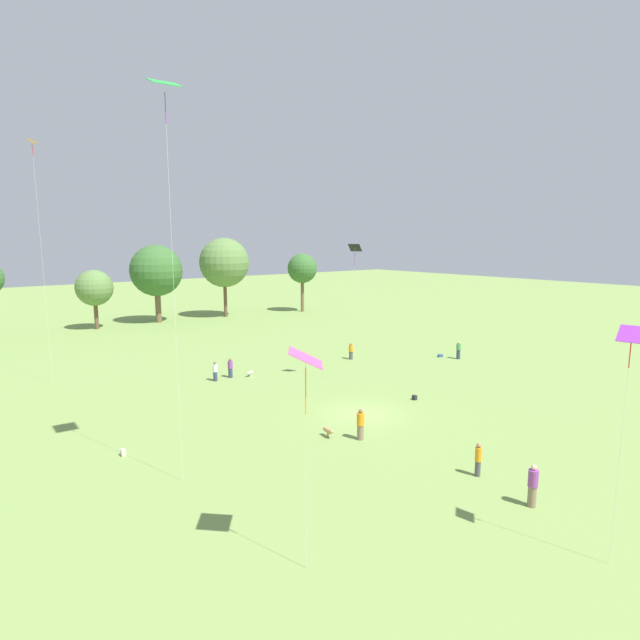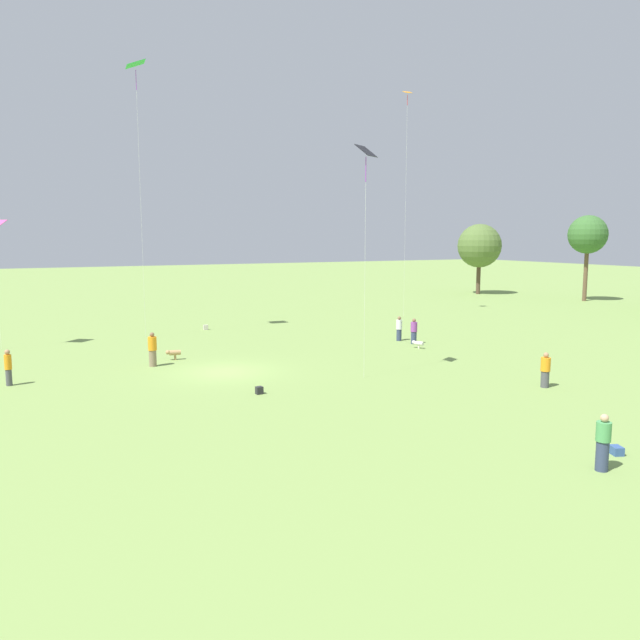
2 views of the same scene
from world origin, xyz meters
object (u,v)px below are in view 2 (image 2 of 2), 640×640
at_px(picnic_bag_1, 259,390).
at_px(person_0, 603,443).
at_px(person_3, 414,331).
at_px(kite_4, 407,115).
at_px(dog_1, 173,353).
at_px(person_4, 8,367).
at_px(picnic_bag_2, 616,450).
at_px(person_1, 545,370).
at_px(person_2, 153,350).
at_px(kite_2, 366,160).
at_px(picnic_bag_0, 206,327).
at_px(kite_3, 136,73).
at_px(dog_0, 418,343).
at_px(person_5, 399,329).

bearing_deg(picnic_bag_1, person_0, 24.08).
relative_size(person_3, kite_4, 0.09).
bearing_deg(dog_1, person_4, 113.63).
height_order(person_0, picnic_bag_2, person_0).
distance_m(person_1, dog_1, 19.66).
distance_m(person_2, kite_2, 14.88).
distance_m(dog_1, picnic_bag_0, 11.36).
relative_size(person_1, kite_3, 0.09).
xyz_separation_m(person_3, dog_0, (1.45, -0.73, -0.49)).
distance_m(person_1, picnic_bag_0, 25.90).
distance_m(person_0, person_2, 22.85).
bearing_deg(dog_0, picnic_bag_2, -135.62).
bearing_deg(dog_0, person_3, 34.26).
bearing_deg(kite_4, kite_3, -122.17).
relative_size(person_3, picnic_bag_0, 4.51).
height_order(person_5, kite_2, kite_2).
xyz_separation_m(person_0, picnic_bag_0, (-32.61, -2.54, -0.66)).
relative_size(person_5, dog_0, 2.27).
height_order(person_2, kite_2, kite_2).
relative_size(kite_4, picnic_bag_1, 57.13).
bearing_deg(kite_2, person_0, -73.73).
xyz_separation_m(person_2, dog_1, (-1.24, 1.39, -0.50)).
bearing_deg(picnic_bag_0, dog_0, 35.56).
relative_size(person_5, picnic_bag_0, 4.44).
relative_size(picnic_bag_0, picnic_bag_2, 0.72).
distance_m(kite_3, kite_4, 22.43).
xyz_separation_m(kite_4, picnic_bag_1, (19.78, -21.00, -16.75)).
bearing_deg(picnic_bag_1, person_2, -159.90).
distance_m(person_0, person_5, 23.42).
relative_size(dog_1, picnic_bag_0, 2.28).
relative_size(dog_0, picnic_bag_1, 2.17).
bearing_deg(person_2, picnic_bag_0, 163.87).
xyz_separation_m(kite_4, picnic_bag_2, (32.06, -13.60, -16.78)).
bearing_deg(person_5, person_1, -94.08).
distance_m(picnic_bag_0, picnic_bag_2, 32.14).
bearing_deg(picnic_bag_1, person_5, 124.20).
distance_m(person_4, picnic_bag_1, 11.91).
bearing_deg(kite_2, person_2, 156.05).
bearing_deg(person_4, dog_0, -169.39).
height_order(person_1, picnic_bag_1, person_1).
height_order(person_4, picnic_bag_1, person_4).
relative_size(person_2, kite_3, 0.10).
xyz_separation_m(person_1, picnic_bag_1, (-4.71, -12.20, -0.63)).
height_order(person_2, person_5, person_2).
xyz_separation_m(person_2, kite_2, (7.34, 8.73, 9.56)).
xyz_separation_m(person_1, person_2, (-12.79, -15.16, 0.11)).
relative_size(person_3, kite_3, 0.09).
height_order(kite_2, picnic_bag_1, kite_2).
xyz_separation_m(kite_2, dog_1, (-8.58, -7.34, -10.05)).
bearing_deg(person_4, kite_3, -114.50).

